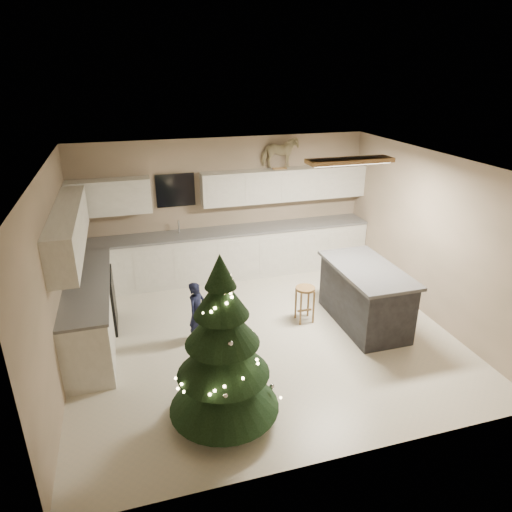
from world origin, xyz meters
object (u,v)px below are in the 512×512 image
object	(u,v)px
bar_stool	(305,296)
rocking_horse	(280,153)
christmas_tree	(223,357)
toddler	(197,312)
island	(365,295)

from	to	relation	value
bar_stool	rocking_horse	bearing A→B (deg)	82.56
christmas_tree	toddler	xyz separation A→B (m)	(-0.01, 1.72, -0.38)
bar_stool	rocking_horse	world-z (taller)	rocking_horse
christmas_tree	rocking_horse	distance (m)	4.63
toddler	island	bearing A→B (deg)	-50.91
rocking_horse	christmas_tree	bearing A→B (deg)	160.92
island	christmas_tree	bearing A→B (deg)	-149.98
island	toddler	distance (m)	2.60
toddler	rocking_horse	distance (m)	3.49
bar_stool	toddler	distance (m)	1.72
island	bar_stool	size ratio (longest dim) A/B	2.90
bar_stool	toddler	bearing A→B (deg)	-177.00
island	christmas_tree	xyz separation A→B (m)	(-2.57, -1.49, 0.37)
bar_stool	christmas_tree	xyz separation A→B (m)	(-1.71, -1.81, 0.41)
christmas_tree	island	bearing A→B (deg)	30.02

